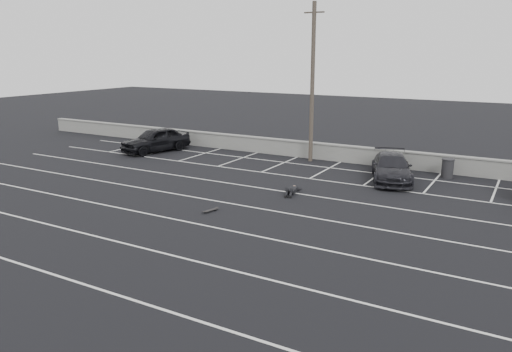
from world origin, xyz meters
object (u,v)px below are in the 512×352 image
Objects in this scene: trash_bin at (448,168)px; car_right at (392,168)px; car_left at (156,140)px; utility_pole at (312,83)px; person at (292,188)px; skateboard at (210,210)px.

car_right is at bearing -139.90° from trash_bin.
car_left is at bearing 161.41° from car_right.
utility_pole is (-5.74, 2.40, 4.15)m from car_right.
person is (12.65, -4.62, -0.61)m from car_left.
skateboard is at bearing -124.51° from trash_bin.
car_left is at bearing -173.41° from trash_bin.
utility_pole is at bearing 92.89° from person.
trash_bin is at bearing -2.03° from utility_pole.
car_left is 0.51× the size of utility_pole.
person is at bearing 83.88° from skateboard.
trash_bin reaches higher than skateboard.
car_left is at bearing -166.84° from utility_pole.
utility_pole is at bearing 106.62° from skateboard.
car_left reaches higher than car_right.
person is (-6.09, -6.79, -0.32)m from trash_bin.
utility_pole is at bearing 177.97° from trash_bin.
utility_pole is 13.39× the size of skateboard.
trash_bin is 0.46× the size of person.
person is 4.88m from skateboard.
utility_pole is (10.50, 2.46, 4.02)m from car_left.
car_right is at bearing 74.63° from skateboard.
person is (-3.59, -4.68, -0.49)m from car_right.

